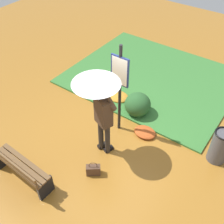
# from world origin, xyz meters

# --- Properties ---
(ground_plane) EXTENTS (18.00, 18.00, 0.00)m
(ground_plane) POSITION_xyz_m (0.00, 0.00, 0.00)
(ground_plane) COLOR #9E6623
(grass_verge) EXTENTS (4.80, 4.00, 0.05)m
(grass_verge) POSITION_xyz_m (0.54, -2.86, 0.03)
(grass_verge) COLOR #387533
(grass_verge) RESTS_ON ground_plane
(person_with_umbrella) EXTENTS (0.96, 0.96, 2.04)m
(person_with_umbrella) POSITION_xyz_m (0.09, 0.31, 1.55)
(person_with_umbrella) COLOR #2D2823
(person_with_umbrella) RESTS_ON ground_plane
(info_sign_post) EXTENTS (0.44, 0.07, 2.30)m
(info_sign_post) POSITION_xyz_m (0.14, -0.47, 1.44)
(info_sign_post) COLOR black
(info_sign_post) RESTS_ON ground_plane
(handbag) EXTENTS (0.32, 0.29, 0.37)m
(handbag) POSITION_xyz_m (-0.20, 0.97, 0.13)
(handbag) COLOR #4C3323
(handbag) RESTS_ON ground_plane
(park_bench) EXTENTS (1.40, 0.42, 0.75)m
(park_bench) POSITION_xyz_m (0.89, 1.94, 0.40)
(park_bench) COLOR black
(park_bench) RESTS_ON ground_plane
(trash_bin) EXTENTS (0.42, 0.42, 0.83)m
(trash_bin) POSITION_xyz_m (-2.17, -0.94, 0.42)
(trash_bin) COLOR #4C4C51
(trash_bin) RESTS_ON ground_plane
(shrub_cluster) EXTENTS (0.75, 0.68, 0.61)m
(shrub_cluster) POSITION_xyz_m (0.10, -1.22, 0.29)
(shrub_cluster) COLOR #285628
(shrub_cluster) RESTS_ON ground_plane
(leaf_pile_near_person) EXTENTS (0.55, 0.44, 0.12)m
(leaf_pile_near_person) POSITION_xyz_m (-0.50, -0.68, 0.06)
(leaf_pile_near_person) COLOR #B74C1E
(leaf_pile_near_person) RESTS_ON ground_plane
(leaf_pile_by_bench) EXTENTS (0.64, 0.51, 0.14)m
(leaf_pile_by_bench) POSITION_xyz_m (0.83, -1.42, 0.07)
(leaf_pile_by_bench) COLOR #C68428
(leaf_pile_by_bench) RESTS_ON ground_plane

